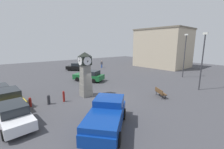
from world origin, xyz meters
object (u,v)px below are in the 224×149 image
object	(u,v)px
street_lamp_near_road	(203,58)
car_far_lot	(89,76)
clock_tower	(85,74)
car_silver_hatch	(77,67)
street_lamp_far_side	(185,53)
bollard_near_tower	(30,102)
car_by_building	(14,115)
bollard_far_row	(64,96)
pickup_truck	(107,116)
car_near_tower	(9,99)
pedestrian_near_bench	(102,64)
bollard_mid_row	(49,99)
bench	(160,92)

from	to	relation	value
street_lamp_near_road	car_far_lot	bearing A→B (deg)	-145.36
clock_tower	car_far_lot	size ratio (longest dim) A/B	0.97
car_silver_hatch	street_lamp_far_side	size ratio (longest dim) A/B	0.58
car_far_lot	street_lamp_near_road	world-z (taller)	street_lamp_near_road
bollard_near_tower	car_by_building	size ratio (longest dim) A/B	0.20
bollard_far_row	car_far_lot	world-z (taller)	car_far_lot
street_lamp_near_road	car_silver_hatch	bearing A→B (deg)	-164.56
bollard_near_tower	pickup_truck	bearing A→B (deg)	25.22
clock_tower	street_lamp_far_side	bearing A→B (deg)	84.33
street_lamp_far_side	street_lamp_near_road	bearing A→B (deg)	-47.73
street_lamp_near_road	car_near_tower	bearing A→B (deg)	-112.57
pedestrian_near_bench	car_silver_hatch	bearing A→B (deg)	-93.10
bollard_mid_row	car_silver_hatch	distance (m)	17.98
bollard_mid_row	bench	size ratio (longest dim) A/B	0.55
car_by_building	street_lamp_far_side	bearing A→B (deg)	91.70
clock_tower	car_near_tower	distance (m)	7.02
bollard_mid_row	clock_tower	bearing A→B (deg)	89.27
bench	bollard_far_row	bearing A→B (deg)	-120.17
car_silver_hatch	car_near_tower	bearing A→B (deg)	-42.28
bollard_near_tower	bollard_far_row	xyz separation A→B (m)	(0.67, 2.78, 0.11)
car_silver_hatch	pedestrian_near_bench	distance (m)	6.05
bollard_mid_row	car_silver_hatch	world-z (taller)	car_silver_hatch
car_near_tower	bench	size ratio (longest dim) A/B	2.58
car_by_building	pickup_truck	bearing A→B (deg)	48.96
car_near_tower	pedestrian_near_bench	xyz separation A→B (m)	(-13.57, 18.67, 0.13)
car_near_tower	bench	distance (m)	14.20
street_lamp_near_road	pedestrian_near_bench	bearing A→B (deg)	179.81
car_far_lot	bench	xyz separation A→B (m)	(10.71, 2.44, -0.28)
car_by_building	bench	bearing A→B (deg)	78.06
bollard_near_tower	bench	world-z (taller)	bench
bollard_far_row	street_lamp_near_road	world-z (taller)	street_lamp_near_road
bollard_mid_row	pedestrian_near_bench	distance (m)	21.62
car_near_tower	bench	xyz separation A→B (m)	(6.36, 12.69, -0.29)
pickup_truck	car_by_building	bearing A→B (deg)	-131.04
street_lamp_near_road	bollard_mid_row	bearing A→B (deg)	-112.50
car_far_lot	bollard_mid_row	bearing A→B (deg)	-52.73
pickup_truck	bollard_near_tower	bearing A→B (deg)	-154.78
bollard_far_row	bench	bearing A→B (deg)	59.83
pickup_truck	bench	bearing A→B (deg)	100.31
clock_tower	car_near_tower	bearing A→B (deg)	-100.78
car_near_tower	pickup_truck	distance (m)	9.14
car_silver_hatch	clock_tower	bearing A→B (deg)	-21.25
clock_tower	car_silver_hatch	xyz separation A→B (m)	(-15.17, 5.90, -1.56)
bollard_mid_row	pickup_truck	xyz separation A→B (m)	(6.57, 1.86, 0.47)
bollard_mid_row	street_lamp_near_road	distance (m)	17.32
bollard_far_row	street_lamp_far_side	distance (m)	19.94
pickup_truck	pedestrian_near_bench	bearing A→B (deg)	146.96
car_near_tower	car_far_lot	bearing A→B (deg)	113.00
car_silver_hatch	street_lamp_near_road	bearing A→B (deg)	15.44
car_far_lot	street_lamp_far_side	xyz separation A→B (m)	(7.33, 13.58, 3.21)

